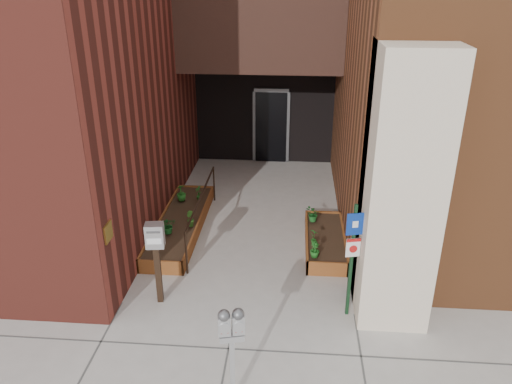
# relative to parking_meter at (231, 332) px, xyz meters

# --- Properties ---
(ground) EXTENTS (80.00, 80.00, 0.00)m
(ground) POSITION_rel_parking_meter_xyz_m (-0.20, 2.00, -1.16)
(ground) COLOR #9E9991
(ground) RESTS_ON ground
(planter_left) EXTENTS (0.90, 3.60, 0.30)m
(planter_left) POSITION_rel_parking_meter_xyz_m (-1.75, 4.70, -1.03)
(planter_left) COLOR brown
(planter_left) RESTS_ON ground
(planter_right) EXTENTS (0.80, 2.20, 0.30)m
(planter_right) POSITION_rel_parking_meter_xyz_m (1.40, 4.20, -1.03)
(planter_right) COLOR brown
(planter_right) RESTS_ON ground
(handrail) EXTENTS (0.04, 3.34, 0.90)m
(handrail) POSITION_rel_parking_meter_xyz_m (-1.25, 4.65, -0.42)
(handrail) COLOR black
(handrail) RESTS_ON ground
(parking_meter) EXTENTS (0.35, 0.20, 1.50)m
(parking_meter) POSITION_rel_parking_meter_xyz_m (0.00, 0.00, 0.00)
(parking_meter) COLOR #ABABAE
(parking_meter) RESTS_ON ground
(sign_post) EXTENTS (0.27, 0.09, 2.04)m
(sign_post) POSITION_rel_parking_meter_xyz_m (1.68, 1.99, 0.09)
(sign_post) COLOR #13341C
(sign_post) RESTS_ON ground
(payment_dropbox) EXTENTS (0.33, 0.26, 1.51)m
(payment_dropbox) POSITION_rel_parking_meter_xyz_m (-1.53, 2.11, -0.07)
(payment_dropbox) COLOR black
(payment_dropbox) RESTS_ON ground
(shrub_left_a) EXTENTS (0.42, 0.42, 0.35)m
(shrub_left_a) POSITION_rel_parking_meter_xyz_m (-1.83, 4.00, -0.69)
(shrub_left_a) COLOR #17521C
(shrub_left_a) RESTS_ON planter_left
(shrub_left_b) EXTENTS (0.26, 0.26, 0.33)m
(shrub_left_b) POSITION_rel_parking_meter_xyz_m (-1.45, 4.35, -0.70)
(shrub_left_b) COLOR #275317
(shrub_left_b) RESTS_ON planter_left
(shrub_left_c) EXTENTS (0.32, 0.32, 0.40)m
(shrub_left_c) POSITION_rel_parking_meter_xyz_m (-1.91, 5.60, -0.66)
(shrub_left_c) COLOR #1F601B
(shrub_left_c) RESTS_ON planter_left
(shrub_left_d) EXTENTS (0.24, 0.24, 0.37)m
(shrub_left_d) POSITION_rel_parking_meter_xyz_m (-1.51, 5.65, -0.68)
(shrub_left_d) COLOR #1D611B
(shrub_left_d) RESTS_ON planter_left
(shrub_right_a) EXTENTS (0.25, 0.25, 0.32)m
(shrub_right_a) POSITION_rel_parking_meter_xyz_m (1.15, 3.30, -0.70)
(shrub_right_a) COLOR #1A5A19
(shrub_right_a) RESTS_ON planter_right
(shrub_right_b) EXTENTS (0.25, 0.25, 0.34)m
(shrub_right_b) POSITION_rel_parking_meter_xyz_m (1.15, 3.78, -0.69)
(shrub_right_b) COLOR #1A5518
(shrub_right_b) RESTS_ON planter_right
(shrub_right_c) EXTENTS (0.40, 0.40, 0.33)m
(shrub_right_c) POSITION_rel_parking_meter_xyz_m (1.15, 4.76, -0.70)
(shrub_right_c) COLOR #1B5E20
(shrub_right_c) RESTS_ON planter_right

